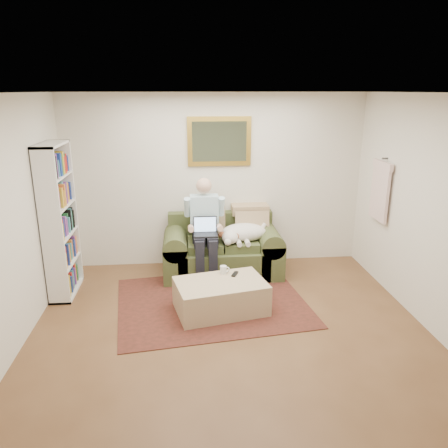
{
  "coord_description": "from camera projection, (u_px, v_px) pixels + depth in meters",
  "views": [
    {
      "loc": [
        -0.49,
        -3.99,
        2.63
      ],
      "look_at": [
        0.03,
        1.43,
        0.95
      ],
      "focal_mm": 35.0,
      "sensor_mm": 36.0,
      "label": 1
    }
  ],
  "objects": [
    {
      "name": "tv_remote",
      "position": [
        235.0,
        274.0,
        5.51
      ],
      "size": [
        0.11,
        0.16,
        0.02
      ],
      "primitive_type": "cube",
      "rotation": [
        0.0,
        0.0,
        -0.42
      ],
      "color": "black",
      "rests_on": "ottoman"
    },
    {
      "name": "laptop",
      "position": [
        205.0,
        230.0,
        6.09
      ],
      "size": [
        0.33,
        0.26,
        0.24
      ],
      "color": "black",
      "rests_on": "seated_man"
    },
    {
      "name": "ottoman",
      "position": [
        221.0,
        296.0,
        5.36
      ],
      "size": [
        1.19,
        0.89,
        0.39
      ],
      "primitive_type": "cube",
      "rotation": [
        0.0,
        0.0,
        0.21
      ],
      "color": "tan",
      "rests_on": "room_shell"
    },
    {
      "name": "coffee_mug",
      "position": [
        223.0,
        270.0,
        5.54
      ],
      "size": [
        0.08,
        0.08,
        0.1
      ],
      "primitive_type": "cylinder",
      "color": "white",
      "rests_on": "ottoman"
    },
    {
      "name": "sofa",
      "position": [
        222.0,
        254.0,
        6.47
      ],
      "size": [
        1.71,
        0.87,
        1.03
      ],
      "color": "#414A27",
      "rests_on": "room_shell"
    },
    {
      "name": "bookshelf",
      "position": [
        59.0,
        221.0,
        5.65
      ],
      "size": [
        0.28,
        0.8,
        2.0
      ],
      "primitive_type": null,
      "color": "white",
      "rests_on": "room_shell"
    },
    {
      "name": "hanging_shirt",
      "position": [
        380.0,
        188.0,
        5.94
      ],
      "size": [
        0.06,
        0.52,
        0.9
      ],
      "primitive_type": null,
      "color": "beige",
      "rests_on": "room_shell"
    },
    {
      "name": "room_shell",
      "position": [
        231.0,
        222.0,
        4.57
      ],
      "size": [
        4.51,
        5.0,
        2.61
      ],
      "color": "brown",
      "rests_on": "ground"
    },
    {
      "name": "rug",
      "position": [
        212.0,
        302.0,
        5.63
      ],
      "size": [
        2.57,
        2.16,
        0.01
      ],
      "primitive_type": "cube",
      "rotation": [
        0.0,
        0.0,
        0.12
      ],
      "color": "#341D15",
      "rests_on": "room_shell"
    },
    {
      "name": "wall_mirror",
      "position": [
        219.0,
        141.0,
        6.41
      ],
      "size": [
        0.94,
        0.04,
        0.72
      ],
      "color": "gold",
      "rests_on": "room_shell"
    },
    {
      "name": "sleeping_dog",
      "position": [
        244.0,
        232.0,
        6.31
      ],
      "size": [
        0.71,
        0.44,
        0.26
      ],
      "primitive_type": null,
      "color": "white",
      "rests_on": "sofa"
    },
    {
      "name": "seated_man",
      "position": [
        205.0,
        231.0,
        6.17
      ],
      "size": [
        0.56,
        0.81,
        1.44
      ],
      "primitive_type": null,
      "color": "#8CC8D8",
      "rests_on": "sofa"
    }
  ]
}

